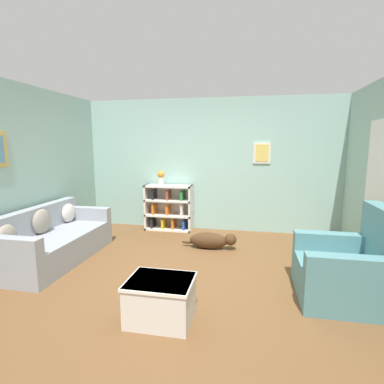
{
  "coord_description": "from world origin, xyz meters",
  "views": [
    {
      "loc": [
        0.81,
        -3.68,
        1.72
      ],
      "look_at": [
        0.0,
        0.4,
        1.05
      ],
      "focal_mm": 28.0,
      "sensor_mm": 36.0,
      "label": 1
    }
  ],
  "objects": [
    {
      "name": "wall_back",
      "position": [
        0.0,
        2.25,
        1.3
      ],
      "size": [
        5.6,
        0.13,
        2.6
      ],
      "color": "#93BCB2",
      "rests_on": "ground_plane"
    },
    {
      "name": "wall_left",
      "position": [
        -2.55,
        -0.0,
        1.3
      ],
      "size": [
        0.13,
        5.0,
        2.6
      ],
      "color": "#93BCB2",
      "rests_on": "ground_plane"
    },
    {
      "name": "couch",
      "position": [
        -2.05,
        0.11,
        0.3
      ],
      "size": [
        0.84,
        1.9,
        0.78
      ],
      "color": "#9399A3",
      "rests_on": "ground_plane"
    },
    {
      "name": "ground_plane",
      "position": [
        0.0,
        0.0,
        0.0
      ],
      "size": [
        14.0,
        14.0,
        0.0
      ],
      "primitive_type": "plane",
      "color": "brown"
    },
    {
      "name": "coffee_table",
      "position": [
        -0.02,
        -1.07,
        0.22
      ],
      "size": [
        0.64,
        0.52,
        0.42
      ],
      "color": "silver",
      "rests_on": "ground_plane"
    },
    {
      "name": "dog",
      "position": [
        0.2,
        1.05,
        0.14
      ],
      "size": [
        0.93,
        0.24,
        0.27
      ],
      "color": "#472D19",
      "rests_on": "ground_plane"
    },
    {
      "name": "bookshelf",
      "position": [
        -0.79,
        2.03,
        0.43
      ],
      "size": [
        0.94,
        0.35,
        0.91
      ],
      "color": "silver",
      "rests_on": "ground_plane"
    },
    {
      "name": "recliner_chair",
      "position": [
        1.93,
        -0.26,
        0.35
      ],
      "size": [
        0.97,
        0.97,
        1.05
      ],
      "color": "slate",
      "rests_on": "ground_plane"
    },
    {
      "name": "vase",
      "position": [
        -0.95,
        2.01,
        1.07
      ],
      "size": [
        0.14,
        0.14,
        0.29
      ],
      "color": "silver",
      "rests_on": "bookshelf"
    }
  ]
}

